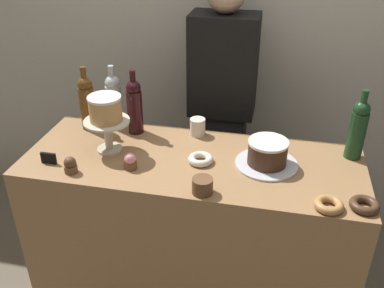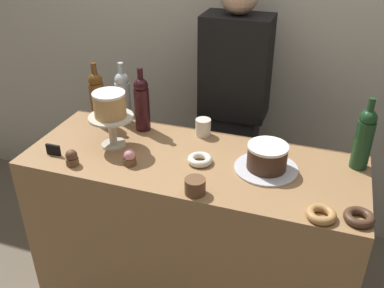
# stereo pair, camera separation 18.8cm
# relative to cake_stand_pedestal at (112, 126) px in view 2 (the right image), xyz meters

# --- Properties ---
(back_wall) EXTENTS (6.00, 0.05, 2.60)m
(back_wall) POSITION_rel_cake_stand_pedestal_xyz_m (0.39, 0.86, 0.31)
(back_wall) COLOR #BCB7A8
(back_wall) RESTS_ON ground_plane
(display_counter) EXTENTS (1.53, 0.58, 0.88)m
(display_counter) POSITION_rel_cake_stand_pedestal_xyz_m (0.39, -0.00, -0.55)
(display_counter) COLOR #997047
(display_counter) RESTS_ON ground_plane
(cake_stand_pedestal) EXTENTS (0.21, 0.21, 0.16)m
(cake_stand_pedestal) POSITION_rel_cake_stand_pedestal_xyz_m (0.00, 0.00, 0.00)
(cake_stand_pedestal) COLOR beige
(cake_stand_pedestal) RESTS_ON display_counter
(white_layer_cake) EXTENTS (0.15, 0.15, 0.12)m
(white_layer_cake) POSITION_rel_cake_stand_pedestal_xyz_m (0.00, 0.00, 0.11)
(white_layer_cake) COLOR tan
(white_layer_cake) RESTS_ON cake_stand_pedestal
(silver_serving_platter) EXTENTS (0.28, 0.28, 0.01)m
(silver_serving_platter) POSITION_rel_cake_stand_pedestal_xyz_m (0.72, 0.02, -0.10)
(silver_serving_platter) COLOR silver
(silver_serving_platter) RESTS_ON display_counter
(chocolate_round_cake) EXTENTS (0.17, 0.17, 0.11)m
(chocolate_round_cake) POSITION_rel_cake_stand_pedestal_xyz_m (0.72, 0.02, -0.04)
(chocolate_round_cake) COLOR #3D2619
(chocolate_round_cake) RESTS_ON silver_serving_platter
(wine_bottle_dark_red) EXTENTS (0.08, 0.08, 0.33)m
(wine_bottle_dark_red) POSITION_rel_cake_stand_pedestal_xyz_m (0.06, 0.20, 0.04)
(wine_bottle_dark_red) COLOR black
(wine_bottle_dark_red) RESTS_ON display_counter
(wine_bottle_amber) EXTENTS (0.08, 0.08, 0.33)m
(wine_bottle_amber) POSITION_rel_cake_stand_pedestal_xyz_m (-0.18, 0.19, 0.04)
(wine_bottle_amber) COLOR #5B3814
(wine_bottle_amber) RESTS_ON display_counter
(wine_bottle_green) EXTENTS (0.08, 0.08, 0.33)m
(wine_bottle_green) POSITION_rel_cake_stand_pedestal_xyz_m (1.10, 0.17, 0.04)
(wine_bottle_green) COLOR #193D1E
(wine_bottle_green) RESTS_ON display_counter
(wine_bottle_clear) EXTENTS (0.08, 0.08, 0.33)m
(wine_bottle_clear) POSITION_rel_cake_stand_pedestal_xyz_m (-0.06, 0.24, 0.04)
(wine_bottle_clear) COLOR #B2BCC1
(wine_bottle_clear) RESTS_ON display_counter
(cupcake_chocolate) EXTENTS (0.06, 0.06, 0.07)m
(cupcake_chocolate) POSITION_rel_cake_stand_pedestal_xyz_m (-0.09, -0.22, -0.07)
(cupcake_chocolate) COLOR brown
(cupcake_chocolate) RESTS_ON display_counter
(cupcake_strawberry) EXTENTS (0.06, 0.06, 0.07)m
(cupcake_strawberry) POSITION_rel_cake_stand_pedestal_xyz_m (0.15, -0.13, -0.07)
(cupcake_strawberry) COLOR brown
(cupcake_strawberry) RESTS_ON display_counter
(donut_maple) EXTENTS (0.11, 0.11, 0.03)m
(donut_maple) POSITION_rel_cake_stand_pedestal_xyz_m (0.97, -0.24, -0.09)
(donut_maple) COLOR #B27F47
(donut_maple) RESTS_ON display_counter
(donut_chocolate) EXTENTS (0.11, 0.11, 0.03)m
(donut_chocolate) POSITION_rel_cake_stand_pedestal_xyz_m (1.10, -0.21, -0.09)
(donut_chocolate) COLOR #472D1E
(donut_chocolate) RESTS_ON display_counter
(donut_sugar) EXTENTS (0.11, 0.11, 0.03)m
(donut_sugar) POSITION_rel_cake_stand_pedestal_xyz_m (0.44, -0.02, -0.09)
(donut_sugar) COLOR silver
(donut_sugar) RESTS_ON display_counter
(cookie_stack) EXTENTS (0.08, 0.08, 0.07)m
(cookie_stack) POSITION_rel_cake_stand_pedestal_xyz_m (0.49, -0.24, -0.07)
(cookie_stack) COLOR brown
(cookie_stack) RESTS_ON display_counter
(price_sign_chalkboard) EXTENTS (0.07, 0.01, 0.05)m
(price_sign_chalkboard) POSITION_rel_cake_stand_pedestal_xyz_m (-0.22, -0.17, -0.08)
(price_sign_chalkboard) COLOR black
(price_sign_chalkboard) RESTS_ON display_counter
(coffee_cup_ceramic) EXTENTS (0.08, 0.08, 0.08)m
(coffee_cup_ceramic) POSITION_rel_cake_stand_pedestal_xyz_m (0.37, 0.23, -0.06)
(coffee_cup_ceramic) COLOR silver
(coffee_cup_ceramic) RESTS_ON display_counter
(barista_figure) EXTENTS (0.36, 0.22, 1.60)m
(barista_figure) POSITION_rel_cake_stand_pedestal_xyz_m (0.44, 0.59, -0.15)
(barista_figure) COLOR black
(barista_figure) RESTS_ON ground_plane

